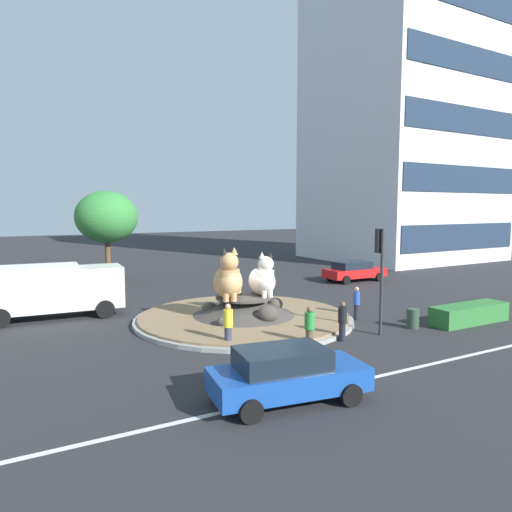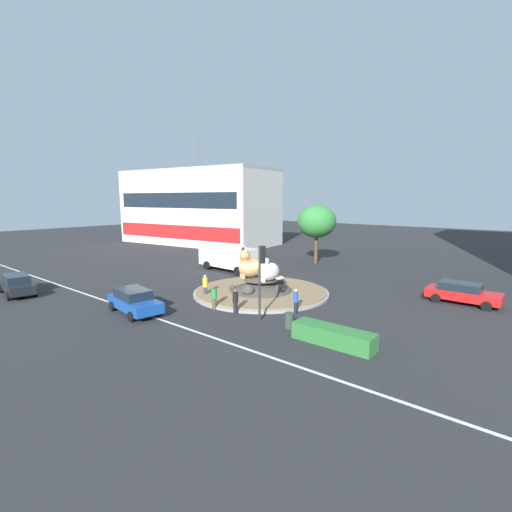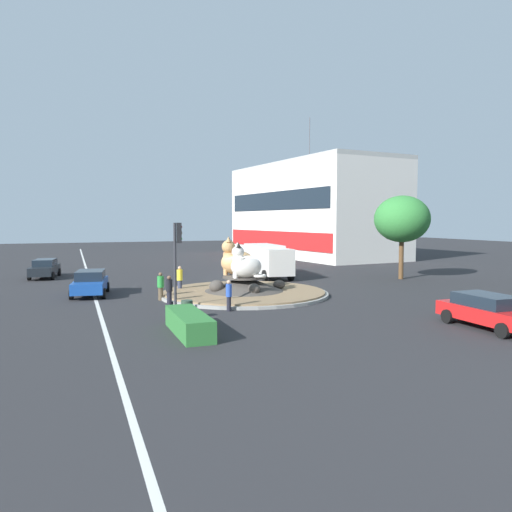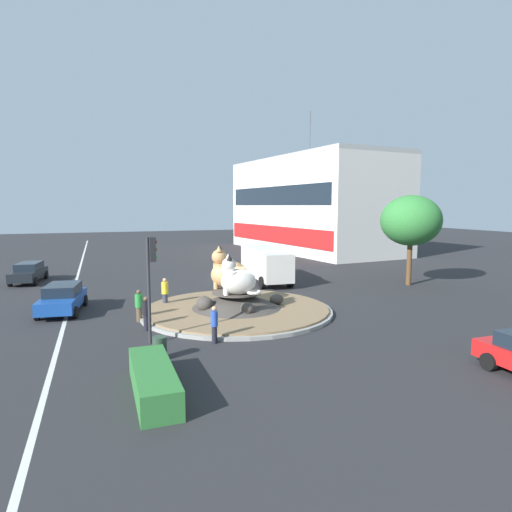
% 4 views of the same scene
% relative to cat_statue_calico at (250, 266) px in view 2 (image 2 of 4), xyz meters
% --- Properties ---
extents(ground_plane, '(160.00, 160.00, 0.00)m').
position_rel_cat_statue_calico_xyz_m(ground_plane, '(0.94, 0.24, -2.12)').
color(ground_plane, '#28282B').
extents(lane_centreline, '(112.00, 0.20, 0.01)m').
position_rel_cat_statue_calico_xyz_m(lane_centreline, '(0.94, -8.68, -2.12)').
color(lane_centreline, silver).
rests_on(lane_centreline, ground).
extents(roundabout_island, '(10.64, 10.64, 1.21)m').
position_rel_cat_statue_calico_xyz_m(roundabout_island, '(0.95, 0.24, -1.71)').
color(roundabout_island, gray).
rests_on(roundabout_island, ground).
extents(cat_statue_calico, '(2.22, 2.58, 2.50)m').
position_rel_cat_statue_calico_xyz_m(cat_statue_calico, '(0.00, 0.00, 0.00)').
color(cat_statue_calico, tan).
rests_on(cat_statue_calico, roundabout_island).
extents(cat_statue_white, '(1.61, 2.24, 2.20)m').
position_rel_cat_statue_calico_xyz_m(cat_statue_white, '(1.85, -0.04, -0.11)').
color(cat_statue_white, silver).
rests_on(cat_statue_white, roundabout_island).
extents(traffic_light_mast, '(0.34, 0.46, 4.62)m').
position_rel_cat_statue_calico_xyz_m(traffic_light_mast, '(4.97, -4.82, 1.12)').
color(traffic_light_mast, '#2D2D33').
rests_on(traffic_light_mast, ground).
extents(shophouse_block, '(27.02, 14.22, 17.68)m').
position_rel_cat_statue_calico_xyz_m(shophouse_block, '(-28.00, 19.75, 3.90)').
color(shophouse_block, silver).
rests_on(shophouse_block, ground).
extents(clipped_hedge_strip, '(4.32, 1.20, 0.90)m').
position_rel_cat_statue_calico_xyz_m(clipped_hedge_strip, '(10.19, -5.42, -1.67)').
color(clipped_hedge_strip, '#2D7033').
rests_on(clipped_hedge_strip, ground).
extents(broadleaf_tree_behind_island, '(4.40, 4.40, 6.71)m').
position_rel_cat_statue_calico_xyz_m(broadleaf_tree_behind_island, '(-2.63, 14.89, 2.70)').
color(broadleaf_tree_behind_island, brown).
rests_on(broadleaf_tree_behind_island, ground).
extents(pedestrian_yellow_shirt, '(0.39, 0.39, 1.74)m').
position_rel_cat_statue_calico_xyz_m(pedestrian_yellow_shirt, '(-1.60, -3.35, -1.21)').
color(pedestrian_yellow_shirt, '#33384C').
rests_on(pedestrian_yellow_shirt, ground).
extents(pedestrian_green_shirt, '(0.39, 0.39, 1.66)m').
position_rel_cat_statue_calico_xyz_m(pedestrian_green_shirt, '(1.12, -5.07, -1.25)').
color(pedestrian_green_shirt, brown).
rests_on(pedestrian_green_shirt, ground).
extents(pedestrian_black_shirt, '(0.37, 0.37, 1.65)m').
position_rel_cat_statue_calico_xyz_m(pedestrian_black_shirt, '(2.91, -4.89, -1.25)').
color(pedestrian_black_shirt, black).
rests_on(pedestrian_black_shirt, ground).
extents(pedestrian_blue_shirt, '(0.31, 0.31, 1.64)m').
position_rel_cat_statue_calico_xyz_m(pedestrian_blue_shirt, '(5.87, -2.32, -1.24)').
color(pedestrian_blue_shirt, black).
rests_on(pedestrian_blue_shirt, ground).
extents(sedan_on_far_lane, '(4.85, 2.43, 1.53)m').
position_rel_cat_statue_calico_xyz_m(sedan_on_far_lane, '(-13.62, -12.08, -1.32)').
color(sedan_on_far_lane, black).
rests_on(sedan_on_far_lane, ground).
extents(hatchback_near_shophouse, '(4.77, 2.15, 1.49)m').
position_rel_cat_statue_calico_xyz_m(hatchback_near_shophouse, '(13.81, 7.16, -1.33)').
color(hatchback_near_shophouse, red).
rests_on(hatchback_near_shophouse, ground).
extents(parked_car_right, '(4.72, 2.56, 1.57)m').
position_rel_cat_statue_calico_xyz_m(parked_car_right, '(-2.37, -8.90, -1.30)').
color(parked_car_right, '#19479E').
rests_on(parked_car_right, ground).
extents(delivery_box_truck, '(7.16, 2.78, 2.68)m').
position_rel_cat_statue_calico_xyz_m(delivery_box_truck, '(-7.44, 5.22, -0.61)').
color(delivery_box_truck, silver).
rests_on(delivery_box_truck, ground).
extents(litter_bin, '(0.56, 0.56, 0.90)m').
position_rel_cat_statue_calico_xyz_m(litter_bin, '(7.07, -4.81, -1.67)').
color(litter_bin, '#2D4233').
rests_on(litter_bin, ground).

